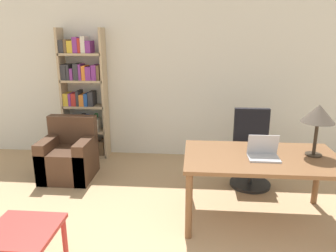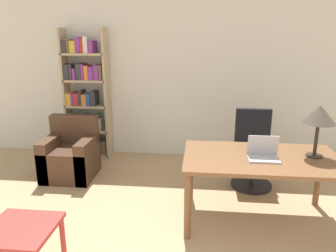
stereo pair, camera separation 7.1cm
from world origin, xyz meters
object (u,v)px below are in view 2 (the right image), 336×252
(laptop, at_px, (263,154))
(side_table_blue, at_px, (21,238))
(table_lamp, at_px, (319,116))
(office_chair, at_px, (252,153))
(bookshelf, at_px, (86,99))
(desk, at_px, (261,165))
(armchair, at_px, (71,157))

(laptop, distance_m, side_table_blue, 2.36)
(table_lamp, xyz_separation_m, side_table_blue, (-2.58, -1.28, -0.74))
(office_chair, bearing_deg, bookshelf, 161.54)
(office_chair, height_order, bookshelf, bookshelf)
(bookshelf, bearing_deg, side_table_blue, -80.44)
(desk, height_order, laptop, laptop)
(armchair, bearing_deg, bookshelf, 92.70)
(side_table_blue, height_order, bookshelf, bookshelf)
(bookshelf, bearing_deg, armchair, -87.30)
(bookshelf, bearing_deg, desk, -35.17)
(side_table_blue, distance_m, bookshelf, 3.07)
(table_lamp, xyz_separation_m, bookshelf, (-3.08, 1.71, -0.24))
(side_table_blue, bearing_deg, table_lamp, 26.41)
(laptop, height_order, side_table_blue, laptop)
(laptop, relative_size, office_chair, 0.31)
(side_table_blue, bearing_deg, bookshelf, 99.56)
(table_lamp, xyz_separation_m, armchair, (-3.04, 0.84, -0.89))
(side_table_blue, xyz_separation_m, bookshelf, (-0.50, 2.99, 0.50))
(office_chair, distance_m, bookshelf, 2.77)
(desk, relative_size, office_chair, 1.59)
(table_lamp, distance_m, office_chair, 1.23)
(side_table_blue, distance_m, armchair, 2.17)
(laptop, height_order, armchair, laptop)
(side_table_blue, xyz_separation_m, armchair, (-0.46, 2.12, -0.16))
(office_chair, distance_m, side_table_blue, 2.97)
(armchair, distance_m, bookshelf, 1.09)
(bookshelf, bearing_deg, office_chair, -18.46)
(desk, distance_m, bookshelf, 3.10)
(table_lamp, height_order, side_table_blue, table_lamp)
(office_chair, bearing_deg, table_lamp, -59.52)
(desk, height_order, bookshelf, bookshelf)
(side_table_blue, bearing_deg, office_chair, 45.62)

